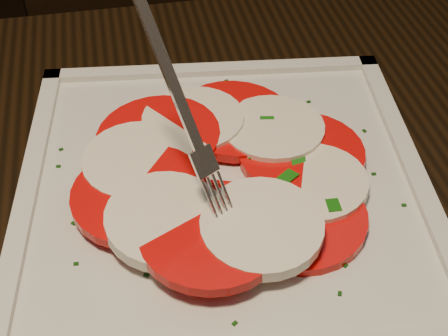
# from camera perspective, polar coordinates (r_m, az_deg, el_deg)

# --- Properties ---
(table) EXTENTS (1.24, 0.85, 0.75)m
(table) POSITION_cam_1_polar(r_m,az_deg,el_deg) (0.54, 11.06, -14.64)
(table) COLOR black
(table) RESTS_ON ground
(chair) EXTENTS (0.49, 0.49, 0.93)m
(chair) POSITION_cam_1_polar(r_m,az_deg,el_deg) (1.08, -4.88, 11.09)
(chair) COLOR black
(chair) RESTS_ON ground
(plate) EXTENTS (0.36, 0.36, 0.01)m
(plate) POSITION_cam_1_polar(r_m,az_deg,el_deg) (0.49, 0.00, -1.92)
(plate) COLOR silver
(plate) RESTS_ON table
(caprese_salad) EXTENTS (0.26, 0.26, 0.03)m
(caprese_salad) POSITION_cam_1_polar(r_m,az_deg,el_deg) (0.48, 0.01, -0.35)
(caprese_salad) COLOR red
(caprese_salad) RESTS_ON plate
(fork) EXTENTS (0.07, 0.09, 0.13)m
(fork) POSITION_cam_1_polar(r_m,az_deg,el_deg) (0.42, -4.78, 6.28)
(fork) COLOR white
(fork) RESTS_ON caprese_salad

